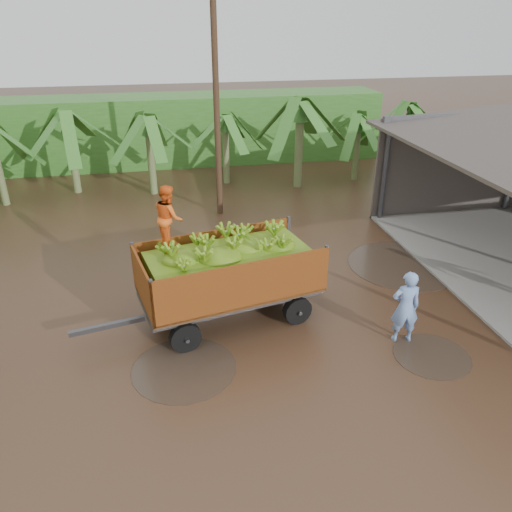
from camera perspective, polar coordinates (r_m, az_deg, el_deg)
The scene contains 6 objects.
ground at distance 14.48m, azimuth 3.80°, elevation -5.63°, with size 100.00×100.00×0.00m, color black.
hedge_north at distance 28.48m, azimuth -8.63°, elevation 14.13°, with size 22.00×3.00×3.60m, color #2D661E.
banana_trailer at distance 13.24m, azimuth -3.22°, elevation -1.75°, with size 6.64×3.21×3.84m.
man_blue at distance 13.05m, azimuth 16.70°, elevation -5.60°, with size 0.72×0.47×1.98m, color #7294CF.
utility_pole at distance 19.93m, azimuth -4.55°, elevation 16.98°, with size 1.20×0.24×8.79m.
banana_plants at distance 19.06m, azimuth -17.35°, elevation 7.58°, with size 24.60×20.23×4.35m.
Camera 1 is at (-3.35, -11.85, 7.63)m, focal length 35.00 mm.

